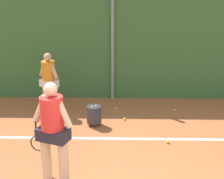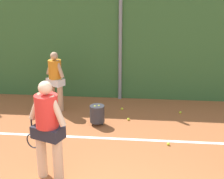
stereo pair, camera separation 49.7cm
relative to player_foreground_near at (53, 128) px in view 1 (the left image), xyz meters
The scene contains 11 objects.
ground_plane 1.45m from the player_foreground_near, 26.08° to the left, with size 25.73×25.73×0.00m, color #A85B33.
hedge_fence_backdrop 4.62m from the player_foreground_near, 78.50° to the left, with size 16.73×0.25×3.03m, color #386633.
fence_post_center 4.46m from the player_foreground_near, 78.04° to the left, with size 0.10×0.10×3.29m, color gray.
court_baseline_paint 2.15m from the player_foreground_near, 61.04° to the left, with size 12.22×0.10×0.01m, color white.
player_foreground_near is the anchor object (origin of this frame).
player_backcourt_far 3.35m from the player_foreground_near, 102.85° to the left, with size 0.59×0.49×1.61m.
ball_hopper 2.54m from the player_foreground_near, 77.93° to the left, with size 0.36×0.36×0.51m.
tennis_ball_0 3.15m from the player_foreground_near, 65.09° to the left, with size 0.07×0.07×0.07m, color #CCDB33.
tennis_ball_1 3.71m from the player_foreground_near, 72.96° to the left, with size 0.07×0.07×0.07m, color #CCDB33.
tennis_ball_3 2.81m from the player_foreground_near, 33.65° to the left, with size 0.07×0.07×0.07m, color #CCDB33.
tennis_ball_4 4.33m from the player_foreground_near, 51.61° to the left, with size 0.07×0.07×0.07m, color #CCDB33.
Camera 1 is at (0.21, -3.81, 3.39)m, focal length 52.90 mm.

